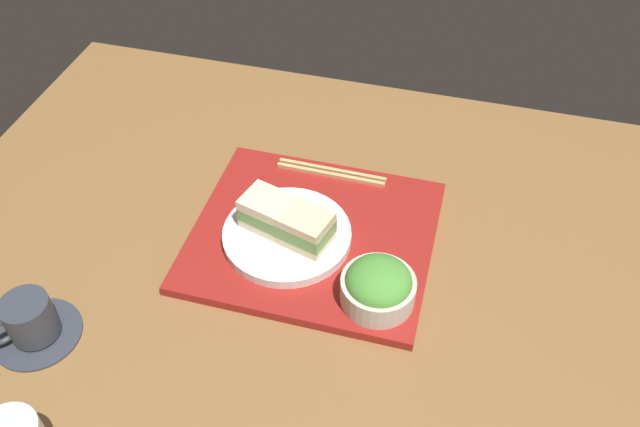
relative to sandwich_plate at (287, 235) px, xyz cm
name	(u,v)px	position (x,y,z in cm)	size (l,w,h in cm)	color
ground_plane	(338,273)	(-9.04, 2.21, -3.99)	(140.00, 100.00, 3.00)	brown
serving_tray	(313,236)	(-3.61, -2.44, -1.65)	(38.19, 33.97, 1.67)	maroon
sandwich_plate	(287,235)	(0.00, 0.00, 0.00)	(20.43, 20.43, 1.64)	silver
sandwich_near	(305,228)	(-3.33, 0.97, 3.51)	(9.10, 7.95, 5.37)	beige
sandwich_far	(268,211)	(3.33, -0.97, 3.54)	(8.95, 8.00, 5.43)	beige
salad_bowl	(378,286)	(-16.24, 8.07, 2.28)	(10.94, 10.94, 6.79)	beige
chopsticks_pair	(331,172)	(-2.97, -16.75, -0.47)	(19.39, 2.15, 0.70)	tan
coffee_cup	(31,322)	(29.50, 25.72, 0.67)	(12.45, 12.45, 7.31)	#333842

